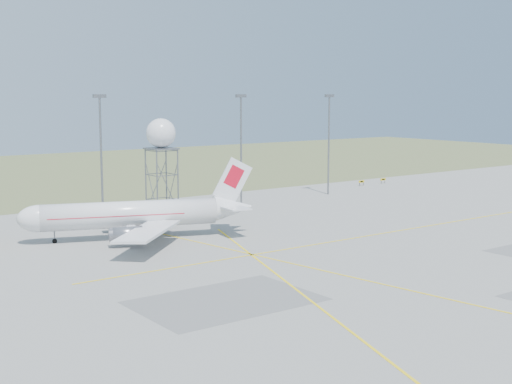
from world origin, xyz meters
TOP-DOWN VIEW (x-y plane):
  - ground at (0.00, 0.00)m, footprint 400.00×400.00m
  - grass_strip at (0.00, 140.00)m, footprint 400.00×120.00m
  - mast_b at (-10.00, 66.00)m, footprint 2.20×0.50m
  - mast_c at (18.00, 66.00)m, footprint 2.20×0.50m
  - mast_d at (40.00, 66.00)m, footprint 2.20×0.50m
  - taxi_sign_near at (55.60, 72.00)m, footprint 1.60×0.17m
  - taxi_sign_far at (62.60, 72.00)m, footprint 1.60×0.17m
  - airliner_main at (-13.25, 48.33)m, footprint 32.48×30.54m
  - radar_tower at (-4.32, 56.13)m, footprint 4.63×4.63m

SIDE VIEW (x-z plane):
  - ground at x=0.00m, z-range 0.00..0.00m
  - grass_strip at x=0.00m, z-range 0.00..0.03m
  - taxi_sign_near at x=55.60m, z-range 0.29..1.49m
  - taxi_sign_far at x=62.60m, z-range 0.29..1.49m
  - airliner_main at x=-13.25m, z-range -2.20..9.18m
  - radar_tower at x=-4.32m, z-range 1.03..17.80m
  - mast_b at x=-10.00m, z-range 1.82..22.32m
  - mast_c at x=18.00m, z-range 1.82..22.32m
  - mast_d at x=40.00m, z-range 1.82..22.32m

